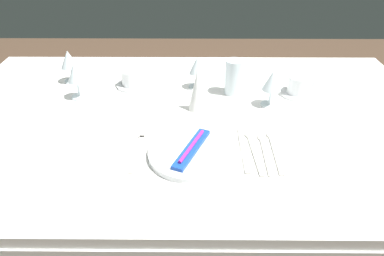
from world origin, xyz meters
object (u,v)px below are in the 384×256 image
wine_glass_centre (272,82)px  dinner_knife (244,151)px  wine_glass_far (197,67)px  drink_tumbler (234,79)px  fork_outer (138,148)px  coffee_cup_left (299,84)px  dinner_plate (192,153)px  toothbrush_package (192,148)px  spoon_dessert (264,148)px  napkin_folded (197,90)px  spoon_tea (274,146)px  wine_glass_left (76,74)px  wine_glass_right (69,61)px  coffee_cup_right (132,77)px  spoon_soup (252,146)px

wine_glass_centre → dinner_knife: bearing=-113.9°
wine_glass_far → drink_tumbler: bearing=-18.4°
fork_outer → coffee_cup_left: size_ratio=2.10×
dinner_plate → toothbrush_package: 0.02m
dinner_plate → spoon_dessert: (0.22, 0.03, -0.01)m
wine_glass_far → napkin_folded: size_ratio=0.84×
wine_glass_far → drink_tumbler: size_ratio=0.96×
dinner_plate → drink_tumbler: size_ratio=1.90×
dinner_plate → spoon_tea: size_ratio=1.18×
dinner_plate → napkin_folded: 0.29m
wine_glass_left → drink_tumbler: size_ratio=1.03×
wine_glass_left → wine_glass_right: wine_glass_left is taller
dinner_knife → wine_glass_centre: (0.13, 0.29, 0.09)m
dinner_plate → coffee_cup_right: (-0.25, 0.47, 0.03)m
dinner_plate → fork_outer: 0.17m
spoon_dessert → wine_glass_far: 0.48m
spoon_tea → wine_glass_centre: bearing=83.0°
dinner_knife → napkin_folded: (-0.14, 0.26, 0.08)m
toothbrush_package → drink_tumbler: (0.16, 0.41, 0.03)m
dinner_plate → wine_glass_far: wine_glass_far is taller
spoon_tea → wine_glass_centre: 0.28m
spoon_dessert → spoon_tea: bearing=18.7°
wine_glass_left → wine_glass_far: size_ratio=1.07×
wine_glass_left → drink_tumbler: wine_glass_left is taller
napkin_folded → spoon_dessert: bearing=-50.0°
spoon_tea → toothbrush_package: bearing=-170.4°
coffee_cup_left → coffee_cup_right: bearing=173.9°
fork_outer → wine_glass_far: 0.47m
dinner_knife → spoon_soup: 0.04m
spoon_tea → coffee_cup_right: size_ratio=2.12×
coffee_cup_left → wine_glass_right: wine_glass_right is taller
wine_glass_left → napkin_folded: size_ratio=0.91×
coffee_cup_left → wine_glass_far: wine_glass_far is taller
spoon_soup → coffee_cup_right: coffee_cup_right is taller
drink_tumbler → napkin_folded: (-0.14, -0.13, 0.02)m
wine_glass_right → napkin_folded: size_ratio=0.87×
coffee_cup_right → wine_glass_far: wine_glass_far is taller
dinner_plate → napkin_folded: (0.02, 0.28, 0.07)m
spoon_dessert → coffee_cup_right: size_ratio=2.03×
coffee_cup_right → wine_glass_far: size_ratio=0.79×
spoon_tea → wine_glass_centre: wine_glass_centre is taller
coffee_cup_right → napkin_folded: bearing=-35.4°
fork_outer → spoon_tea: 0.42m
spoon_soup → drink_tumbler: 0.37m
coffee_cup_right → fork_outer: bearing=-79.5°
dinner_knife → spoon_dessert: 0.07m
fork_outer → drink_tumbler: size_ratio=1.59×
wine_glass_right → napkin_folded: bearing=-23.7°
drink_tumbler → napkin_folded: 0.19m
fork_outer → spoon_tea: bearing=1.8°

